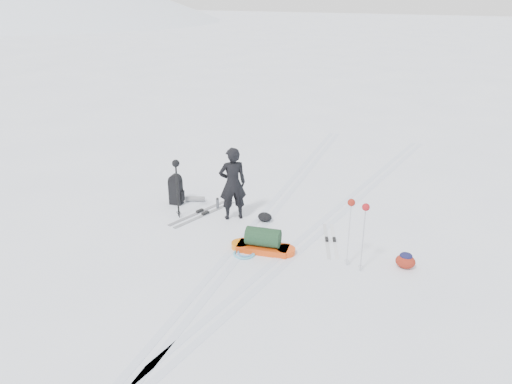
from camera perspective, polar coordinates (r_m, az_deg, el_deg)
ground at (r=10.91m, az=-0.99°, el=-5.36°), size 200.00×200.00×0.00m
ski_tracks at (r=11.41m, az=3.68°, el=-4.06°), size 3.38×17.97×0.01m
skier at (r=11.52m, az=-2.69°, el=0.96°), size 0.76×0.72×1.75m
pulk_sled at (r=10.33m, az=0.81°, el=-5.79°), size 1.40×0.60×0.52m
expedition_rucksack at (r=12.65m, az=-8.88°, el=0.21°), size 0.77×0.61×0.79m
ski_poles_black at (r=11.60m, az=-9.11°, el=2.44°), size 0.18×0.18×1.44m
ski_poles_silver at (r=9.47m, az=11.57°, el=-2.33°), size 0.44×0.24×1.42m
touring_skis_grey at (r=12.14m, az=-6.12°, el=-2.39°), size 0.83×1.96×0.07m
touring_skis_white at (r=10.94m, az=8.50°, el=-5.48°), size 0.80×1.60×0.06m
rope_coil at (r=10.30m, az=-1.29°, el=-7.00°), size 0.49×0.49×0.06m
small_daypack at (r=10.20m, az=16.72°, el=-7.51°), size 0.40×0.31×0.33m
thermos_pair at (r=12.31m, az=-3.94°, el=-1.35°), size 0.29×0.17×0.28m
stuff_sack at (r=11.65m, az=1.02°, el=-2.88°), size 0.38×0.31×0.21m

